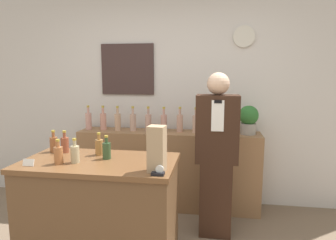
{
  "coord_description": "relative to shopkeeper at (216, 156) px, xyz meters",
  "views": [
    {
      "loc": [
        0.59,
        -1.69,
        1.62
      ],
      "look_at": [
        0.14,
        1.15,
        1.17
      ],
      "focal_mm": 32.0,
      "sensor_mm": 36.0,
      "label": 1
    }
  ],
  "objects": [
    {
      "name": "shopkeeper",
      "position": [
        0.0,
        0.0,
        0.0
      ],
      "size": [
        0.41,
        0.26,
        1.62
      ],
      "color": "#331E14",
      "rests_on": "ground_plane"
    },
    {
      "name": "paper_bag",
      "position": [
        -0.43,
        -0.86,
        0.27
      ],
      "size": [
        0.13,
        0.12,
        0.34
      ],
      "color": "tan",
      "rests_on": "display_counter"
    },
    {
      "name": "back_wall",
      "position": [
        -0.62,
        0.8,
        0.54
      ],
      "size": [
        5.2,
        0.09,
        2.7
      ],
      "color": "silver",
      "rests_on": "ground_plane"
    },
    {
      "name": "shelf_bottle_3",
      "position": [
        -0.99,
        0.55,
        0.23
      ],
      "size": [
        0.07,
        0.07,
        0.3
      ],
      "color": "tan",
      "rests_on": "back_shelf"
    },
    {
      "name": "tape_dispenser",
      "position": [
        -0.41,
        -0.92,
        0.13
      ],
      "size": [
        0.09,
        0.06,
        0.07
      ],
      "color": "black",
      "rests_on": "display_counter"
    },
    {
      "name": "back_shelf",
      "position": [
        -0.56,
        0.55,
        -0.35
      ],
      "size": [
        2.15,
        0.38,
        0.93
      ],
      "color": "#8E6642",
      "rests_on": "ground_plane"
    },
    {
      "name": "counter_bottle_4",
      "position": [
        -1.01,
        -0.49,
        0.18
      ],
      "size": [
        0.07,
        0.07,
        0.2
      ],
      "color": "#A3713A",
      "rests_on": "display_counter"
    },
    {
      "name": "shelf_bottle_1",
      "position": [
        -1.37,
        0.55,
        0.23
      ],
      "size": [
        0.07,
        0.07,
        0.3
      ],
      "color": "tan",
      "rests_on": "back_shelf"
    },
    {
      "name": "shelf_bottle_9",
      "position": [
        0.13,
        0.55,
        0.23
      ],
      "size": [
        0.07,
        0.07,
        0.3
      ],
      "color": "tan",
      "rests_on": "back_shelf"
    },
    {
      "name": "counter_bottle_3",
      "position": [
        -1.11,
        -0.74,
        0.18
      ],
      "size": [
        0.07,
        0.07,
        0.2
      ],
      "color": "tan",
      "rests_on": "display_counter"
    },
    {
      "name": "shelf_bottle_0",
      "position": [
        -1.56,
        0.55,
        0.23
      ],
      "size": [
        0.07,
        0.07,
        0.3
      ],
      "color": "tan",
      "rests_on": "back_shelf"
    },
    {
      "name": "counter_bottle_2",
      "position": [
        -1.22,
        -0.79,
        0.18
      ],
      "size": [
        0.07,
        0.07,
        0.2
      ],
      "color": "#A76539",
      "rests_on": "display_counter"
    },
    {
      "name": "counter_bottle_1",
      "position": [
        -1.34,
        -0.46,
        0.18
      ],
      "size": [
        0.07,
        0.07,
        0.2
      ],
      "color": "brown",
      "rests_on": "display_counter"
    },
    {
      "name": "shelf_bottle_6",
      "position": [
        -0.43,
        0.57,
        0.23
      ],
      "size": [
        0.07,
        0.07,
        0.3
      ],
      "color": "tan",
      "rests_on": "back_shelf"
    },
    {
      "name": "shelf_bottle_8",
      "position": [
        -0.05,
        0.54,
        0.23
      ],
      "size": [
        0.07,
        0.07,
        0.3
      ],
      "color": "tan",
      "rests_on": "back_shelf"
    },
    {
      "name": "shelf_bottle_2",
      "position": [
        -1.18,
        0.54,
        0.23
      ],
      "size": [
        0.07,
        0.07,
        0.3
      ],
      "color": "tan",
      "rests_on": "back_shelf"
    },
    {
      "name": "shelf_bottle_7",
      "position": [
        -0.24,
        0.55,
        0.23
      ],
      "size": [
        0.07,
        0.07,
        0.3
      ],
      "color": "tan",
      "rests_on": "back_shelf"
    },
    {
      "name": "counter_bottle_5",
      "position": [
        -0.9,
        -0.6,
        0.18
      ],
      "size": [
        0.07,
        0.07,
        0.2
      ],
      "color": "#304B2B",
      "rests_on": "display_counter"
    },
    {
      "name": "price_card_left",
      "position": [
        -1.43,
        -0.88,
        0.13
      ],
      "size": [
        0.09,
        0.02,
        0.06
      ],
      "color": "white",
      "rests_on": "display_counter"
    },
    {
      "name": "shelf_bottle_5",
      "position": [
        -0.62,
        0.55,
        0.23
      ],
      "size": [
        0.07,
        0.07,
        0.3
      ],
      "color": "tan",
      "rests_on": "back_shelf"
    },
    {
      "name": "display_counter",
      "position": [
        -0.95,
        -0.65,
        -0.35
      ],
      "size": [
        1.25,
        0.68,
        0.92
      ],
      "color": "brown",
      "rests_on": "ground_plane"
    },
    {
      "name": "counter_bottle_0",
      "position": [
        -1.45,
        -0.46,
        0.18
      ],
      "size": [
        0.07,
        0.07,
        0.2
      ],
      "color": "brown",
      "rests_on": "display_counter"
    },
    {
      "name": "potted_plant",
      "position": [
        0.35,
        0.55,
        0.3
      ],
      "size": [
        0.22,
        0.22,
        0.33
      ],
      "color": "#9E998E",
      "rests_on": "back_shelf"
    },
    {
      "name": "shelf_bottle_4",
      "position": [
        -0.81,
        0.55,
        0.23
      ],
      "size": [
        0.07,
        0.07,
        0.3
      ],
      "color": "tan",
      "rests_on": "back_shelf"
    }
  ]
}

